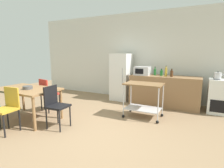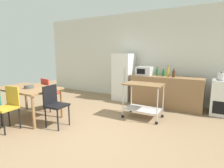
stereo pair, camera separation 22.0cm
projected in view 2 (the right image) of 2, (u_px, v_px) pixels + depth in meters
The scene contains 17 objects.
ground_plane at pixel (87, 133), 3.53m from camera, with size 12.00×12.00×0.00m, color #8C7051.
back_wall at pixel (145, 57), 6.01m from camera, with size 8.40×0.12×2.90m, color silver.
kitchen_counter at pixel (166, 92), 5.23m from camera, with size 2.00×0.64×0.90m, color olive.
dining_table at pixel (28, 91), 4.29m from camera, with size 1.50×0.90×0.75m.
chair_black at pixel (55, 103), 3.80m from camera, with size 0.42×0.42×0.89m.
chair_red at pixel (49, 92), 4.88m from camera, with size 0.47×0.47×0.89m.
chair_mustard at pixel (8, 105), 3.64m from camera, with size 0.43×0.43×0.89m.
stove_oven at pixel (224, 97), 4.53m from camera, with size 0.60×0.61×0.92m.
refrigerator at pixel (123, 77), 5.97m from camera, with size 0.60×0.63×1.55m.
kitchen_cart at pixel (143, 95), 4.29m from camera, with size 0.91×0.57×0.85m.
microwave at pixel (144, 71), 5.40m from camera, with size 0.46×0.35×0.26m.
bottle_soda at pixel (157, 72), 5.33m from camera, with size 0.07×0.07×0.26m.
bottle_soy_sauce at pixel (163, 73), 5.22m from camera, with size 0.08×0.08×0.21m.
bottle_sesame_oil at pixel (168, 72), 5.05m from camera, with size 0.07×0.07×0.31m.
bottle_sparkling_water at pixel (174, 74), 4.98m from camera, with size 0.08×0.08×0.23m.
fruit_bowl at pixel (29, 87), 4.18m from camera, with size 0.21×0.21×0.07m, color #4C4C4C.
kettle at pixel (221, 76), 4.41m from camera, with size 0.24×0.17×0.19m.
Camera 2 is at (2.07, -2.62, 1.57)m, focal length 28.59 mm.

